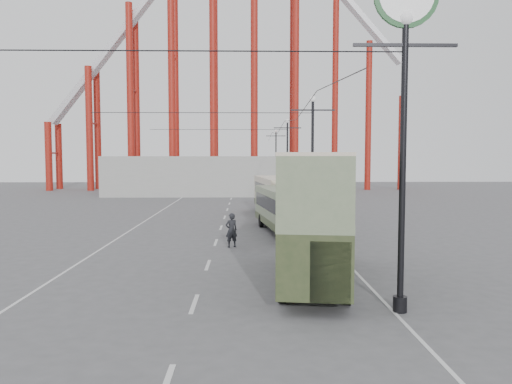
{
  "coord_description": "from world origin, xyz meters",
  "views": [
    {
      "loc": [
        0.72,
        -18.38,
        4.89
      ],
      "look_at": [
        1.28,
        8.62,
        3.0
      ],
      "focal_mm": 35.0,
      "sensor_mm": 36.0,
      "label": 1
    }
  ],
  "objects_px": {
    "single_decker_cream": "(277,194)",
    "pedestrian": "(231,230)",
    "double_decker_bus": "(315,210)",
    "lamp_post_near": "(405,60)",
    "single_decker_green": "(285,209)"
  },
  "relations": [
    {
      "from": "pedestrian",
      "to": "lamp_post_near",
      "type": "bearing_deg",
      "value": 93.67
    },
    {
      "from": "pedestrian",
      "to": "single_decker_cream",
      "type": "bearing_deg",
      "value": -125.36
    },
    {
      "from": "double_decker_bus",
      "to": "single_decker_cream",
      "type": "xyz_separation_m",
      "value": [
        -0.09,
        22.56,
        -1.03
      ]
    },
    {
      "from": "lamp_post_near",
      "to": "pedestrian",
      "type": "height_order",
      "value": "lamp_post_near"
    },
    {
      "from": "lamp_post_near",
      "to": "double_decker_bus",
      "type": "bearing_deg",
      "value": 119.1
    },
    {
      "from": "lamp_post_near",
      "to": "single_decker_cream",
      "type": "distance_m",
      "value": 27.24
    },
    {
      "from": "single_decker_green",
      "to": "single_decker_cream",
      "type": "xyz_separation_m",
      "value": [
        0.13,
        10.15,
        0.19
      ]
    },
    {
      "from": "single_decker_cream",
      "to": "pedestrian",
      "type": "xyz_separation_m",
      "value": [
        -3.4,
        -15.0,
        -0.86
      ]
    },
    {
      "from": "lamp_post_near",
      "to": "double_decker_bus",
      "type": "height_order",
      "value": "lamp_post_near"
    },
    {
      "from": "pedestrian",
      "to": "single_decker_green",
      "type": "bearing_deg",
      "value": -146.6
    },
    {
      "from": "single_decker_cream",
      "to": "double_decker_bus",
      "type": "bearing_deg",
      "value": -95.69
    },
    {
      "from": "single_decker_cream",
      "to": "single_decker_green",
      "type": "bearing_deg",
      "value": -96.62
    },
    {
      "from": "single_decker_green",
      "to": "lamp_post_near",
      "type": "bearing_deg",
      "value": -89.09
    },
    {
      "from": "lamp_post_near",
      "to": "double_decker_bus",
      "type": "relative_size",
      "value": 1.12
    },
    {
      "from": "double_decker_bus",
      "to": "single_decker_green",
      "type": "distance_m",
      "value": 12.48
    }
  ]
}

